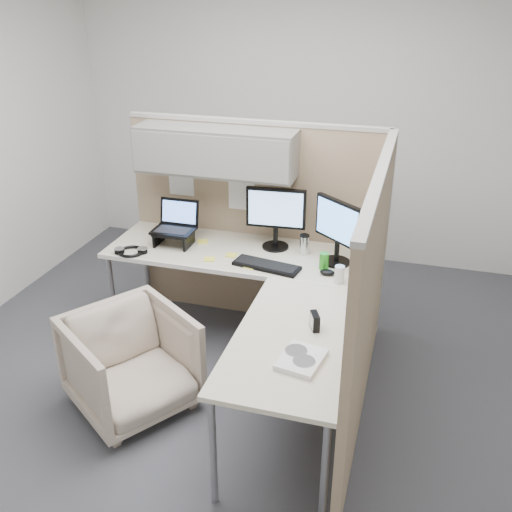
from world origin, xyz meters
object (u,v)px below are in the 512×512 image
(desk, at_px, (254,286))
(monitor_left, at_px, (276,213))
(office_chair, at_px, (131,359))
(keyboard, at_px, (267,266))

(desk, xyz_separation_m, monitor_left, (0.00, 0.55, 0.32))
(office_chair, height_order, keyboard, keyboard)
(office_chair, bearing_deg, desk, -13.26)
(desk, height_order, keyboard, keyboard)
(desk, relative_size, keyboard, 4.23)
(desk, distance_m, monitor_left, 0.64)
(desk, distance_m, office_chair, 0.93)
(keyboard, bearing_deg, office_chair, -120.58)
(monitor_left, distance_m, keyboard, 0.43)
(desk, bearing_deg, keyboard, 82.59)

